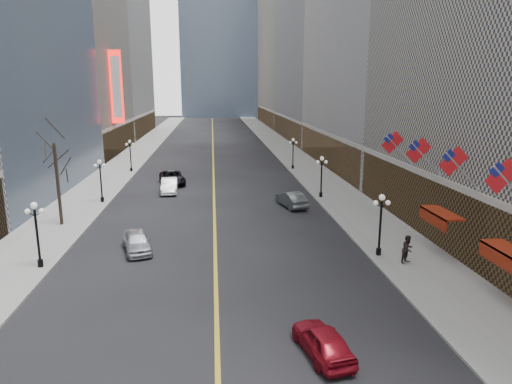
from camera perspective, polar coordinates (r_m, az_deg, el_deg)
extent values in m
cube|color=gray|center=(72.58, 5.78, 3.46)|extent=(6.00, 230.00, 0.15)
cube|color=gray|center=(72.58, -16.49, 2.98)|extent=(6.00, 230.00, 0.15)
cube|color=gold|center=(81.10, -5.38, 4.42)|extent=(0.25, 200.00, 0.02)
cube|color=brown|center=(35.79, 25.82, -3.62)|extent=(2.80, 41.00, 5.00)
cube|color=brown|center=(71.27, 9.63, 5.22)|extent=(2.80, 35.00, 5.00)
cube|color=#9A9A9D|center=(111.01, 10.88, 18.98)|extent=(26.00, 40.00, 48.00)
cube|color=brown|center=(108.20, 4.43, 7.97)|extent=(2.80, 39.00, 5.00)
cube|color=#ABA28D|center=(153.37, 6.28, 20.04)|extent=(26.00, 46.00, 62.00)
cube|color=brown|center=(150.63, 1.62, 9.41)|extent=(2.80, 45.00, 5.00)
cube|color=#ABA28D|center=(93.13, -25.78, 19.79)|extent=(26.00, 30.00, 50.00)
cube|color=brown|center=(89.62, -17.35, 6.38)|extent=(2.80, 29.00, 5.00)
cube|color=brown|center=(122.96, -14.17, 8.22)|extent=(2.80, 37.00, 5.00)
cylinder|color=black|center=(34.46, 15.08, -7.20)|extent=(0.36, 0.36, 0.50)
cylinder|color=black|center=(33.90, 15.25, -4.43)|extent=(0.16, 0.16, 4.00)
sphere|color=white|center=(33.31, 15.49, -0.65)|extent=(0.44, 0.44, 0.44)
sphere|color=white|center=(33.24, 14.72, -1.34)|extent=(0.36, 0.36, 0.36)
sphere|color=white|center=(33.56, 16.16, -1.29)|extent=(0.36, 0.36, 0.36)
cylinder|color=black|center=(50.98, 8.11, -0.32)|extent=(0.36, 0.36, 0.50)
cylinder|color=black|center=(50.61, 8.17, 1.61)|extent=(0.16, 0.16, 4.00)
sphere|color=white|center=(50.21, 8.25, 4.18)|extent=(0.44, 0.44, 0.44)
sphere|color=white|center=(50.16, 7.74, 3.73)|extent=(0.36, 0.36, 0.36)
sphere|color=white|center=(50.38, 8.74, 3.73)|extent=(0.36, 0.36, 0.36)
cylinder|color=black|center=(68.25, 4.62, 3.15)|extent=(0.36, 0.36, 0.50)
cylinder|color=black|center=(67.97, 4.64, 4.60)|extent=(0.16, 0.16, 4.00)
sphere|color=white|center=(67.68, 4.68, 6.53)|extent=(0.44, 0.44, 0.44)
sphere|color=white|center=(67.65, 4.30, 6.19)|extent=(0.36, 0.36, 0.36)
sphere|color=white|center=(67.80, 5.05, 6.19)|extent=(0.36, 0.36, 0.36)
cylinder|color=black|center=(34.45, -25.34, -8.05)|extent=(0.36, 0.36, 0.50)
cylinder|color=black|center=(33.90, -25.63, -5.28)|extent=(0.16, 0.16, 4.00)
sphere|color=white|center=(33.30, -26.01, -1.51)|extent=(0.44, 0.44, 0.44)
sphere|color=white|center=(33.56, -26.67, -2.18)|extent=(0.36, 0.36, 0.36)
sphere|color=white|center=(33.24, -25.22, -2.17)|extent=(0.36, 0.36, 0.36)
cylinder|color=black|center=(50.98, -18.66, -0.89)|extent=(0.36, 0.36, 0.50)
cylinder|color=black|center=(50.60, -18.80, 1.04)|extent=(0.16, 0.16, 4.00)
sphere|color=white|center=(50.21, -18.99, 3.61)|extent=(0.44, 0.44, 0.44)
sphere|color=white|center=(50.37, -19.46, 3.14)|extent=(0.36, 0.36, 0.36)
sphere|color=white|center=(50.16, -18.46, 3.17)|extent=(0.36, 0.36, 0.36)
cylinder|color=black|center=(68.25, -15.32, 2.73)|extent=(0.36, 0.36, 0.50)
cylinder|color=black|center=(67.97, -15.40, 4.18)|extent=(0.16, 0.16, 4.00)
sphere|color=white|center=(67.68, -15.52, 6.10)|extent=(0.44, 0.44, 0.44)
sphere|color=white|center=(67.80, -15.88, 5.75)|extent=(0.36, 0.36, 0.36)
sphere|color=white|center=(67.64, -15.12, 5.78)|extent=(0.36, 0.36, 0.36)
cube|color=red|center=(27.27, 28.44, 1.74)|extent=(1.94, 0.04, 1.94)
cube|color=navy|center=(27.02, 27.90, 2.47)|extent=(0.88, 0.06, 0.88)
cylinder|color=#B2B2B7|center=(31.89, 24.38, 2.39)|extent=(2.49, 0.12, 2.49)
cube|color=red|center=(31.47, 23.46, 3.55)|extent=(1.94, 0.04, 1.94)
cube|color=navy|center=(31.26, 22.95, 4.19)|extent=(0.88, 0.06, 0.88)
cylinder|color=#B2B2B7|center=(36.25, 20.53, 3.87)|extent=(2.49, 0.12, 2.49)
cube|color=red|center=(35.88, 19.67, 4.91)|extent=(1.94, 0.04, 1.94)
cube|color=navy|center=(35.69, 19.20, 5.47)|extent=(0.88, 0.06, 0.88)
cylinder|color=#B2B2B7|center=(40.76, 17.50, 5.03)|extent=(2.49, 0.12, 2.49)
cube|color=red|center=(40.43, 16.71, 5.95)|extent=(1.94, 0.04, 1.94)
cube|color=navy|center=(40.26, 16.27, 6.45)|extent=(0.88, 0.06, 0.88)
cube|color=maroon|center=(28.70, 28.28, -7.40)|extent=(0.10, 4.00, 0.90)
cube|color=maroon|center=(35.44, 22.19, -2.42)|extent=(1.40, 4.00, 0.15)
cube|color=maroon|center=(35.25, 21.19, -3.09)|extent=(0.10, 4.00, 0.90)
cube|color=red|center=(81.77, -17.05, 12.43)|extent=(2.00, 0.50, 12.00)
cube|color=white|center=(81.76, -17.02, 12.43)|extent=(1.40, 0.55, 10.00)
cylinder|color=#2D231C|center=(43.21, -23.52, 0.86)|extent=(0.28, 0.28, 7.20)
imported|color=silver|center=(35.37, -14.66, -5.99)|extent=(3.00, 4.91, 1.56)
imported|color=white|center=(54.00, -10.78, 0.80)|extent=(2.01, 5.14, 1.67)
imported|color=black|center=(58.59, -10.43, 1.78)|extent=(3.98, 6.52, 1.69)
imported|color=maroon|center=(22.12, 8.34, -17.93)|extent=(2.53, 4.49, 1.44)
imported|color=#4D5354|center=(46.90, 4.44, -0.89)|extent=(2.85, 5.16, 1.61)
imported|color=black|center=(33.33, 18.45, -6.79)|extent=(1.09, 0.98, 1.97)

